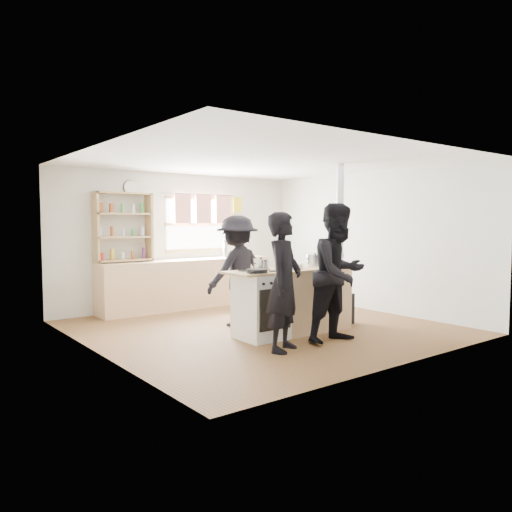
# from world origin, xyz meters

# --- Properties ---
(ground) EXTENTS (5.00, 5.00, 0.01)m
(ground) POSITION_xyz_m (0.00, 0.00, -0.01)
(ground) COLOR brown
(ground) RESTS_ON ground
(back_counter) EXTENTS (3.40, 0.55, 0.90)m
(back_counter) POSITION_xyz_m (0.00, 2.22, 0.45)
(back_counter) COLOR #D8B082
(back_counter) RESTS_ON ground
(shelving_unit) EXTENTS (1.00, 0.28, 1.20)m
(shelving_unit) POSITION_xyz_m (-1.20, 2.34, 1.51)
(shelving_unit) COLOR tan
(shelving_unit) RESTS_ON back_counter
(thermos) EXTENTS (0.10, 0.10, 0.31)m
(thermos) POSITION_xyz_m (0.83, 2.22, 1.05)
(thermos) COLOR silver
(thermos) RESTS_ON back_counter
(cooking_island) EXTENTS (1.97, 0.64, 0.93)m
(cooking_island) POSITION_xyz_m (0.14, -0.55, 0.47)
(cooking_island) COLOR white
(cooking_island) RESTS_ON ground
(skillet_greens) EXTENTS (0.39, 0.39, 0.05)m
(skillet_greens) POSITION_xyz_m (-0.63, -0.70, 0.96)
(skillet_greens) COLOR black
(skillet_greens) RESTS_ON cooking_island
(roast_tray) EXTENTS (0.35, 0.31, 0.07)m
(roast_tray) POSITION_xyz_m (0.04, -0.57, 0.97)
(roast_tray) COLOR silver
(roast_tray) RESTS_ON cooking_island
(stockpot_stove) EXTENTS (0.22, 0.22, 0.18)m
(stockpot_stove) POSITION_xyz_m (-0.37, -0.45, 1.01)
(stockpot_stove) COLOR silver
(stockpot_stove) RESTS_ON cooking_island
(stockpot_counter) EXTENTS (0.28, 0.28, 0.21)m
(stockpot_counter) POSITION_xyz_m (0.63, -0.49, 1.02)
(stockpot_counter) COLOR silver
(stockpot_counter) RESTS_ON cooking_island
(bread_board) EXTENTS (0.33, 0.27, 0.12)m
(bread_board) POSITION_xyz_m (0.85, -0.54, 0.98)
(bread_board) COLOR tan
(bread_board) RESTS_ON cooking_island
(flue_heater) EXTENTS (0.35, 0.35, 2.50)m
(flue_heater) POSITION_xyz_m (1.15, -0.49, 0.65)
(flue_heater) COLOR black
(flue_heater) RESTS_ON ground
(person_near_left) EXTENTS (0.75, 0.67, 1.72)m
(person_near_left) POSITION_xyz_m (-0.61, -1.22, 0.86)
(person_near_left) COLOR black
(person_near_left) RESTS_ON ground
(person_near_right) EXTENTS (0.91, 0.71, 1.85)m
(person_near_right) POSITION_xyz_m (0.26, -1.32, 0.92)
(person_near_right) COLOR black
(person_near_right) RESTS_ON ground
(person_far) EXTENTS (1.17, 0.77, 1.70)m
(person_far) POSITION_xyz_m (-0.20, 0.35, 0.85)
(person_far) COLOR black
(person_far) RESTS_ON ground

